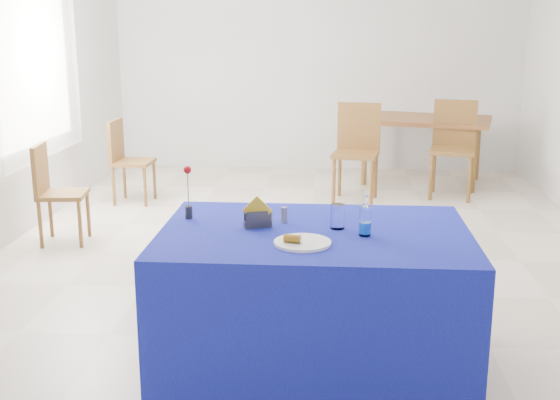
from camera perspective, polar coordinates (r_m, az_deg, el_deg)
The scene contains 18 objects.
floor at distance 5.61m, azimuth 2.16°, elevation -4.53°, with size 7.00×7.00×0.00m, color beige.
room_shell at distance 5.32m, azimuth 2.34°, elevation 13.62°, with size 7.00×7.00×7.00m.
window_pane at distance 6.67m, azimuth -19.59°, elevation 11.24°, with size 0.04×1.50×1.60m, color white.
curtain at distance 6.64m, azimuth -19.03°, elevation 11.28°, with size 0.04×1.75×1.85m, color white.
plate at distance 3.40m, azimuth 1.84°, elevation -3.49°, with size 0.28×0.28×0.01m, color white.
drinking_glass at distance 3.65m, azimuth 4.69°, elevation -1.34°, with size 0.07×0.07×0.13m, color white.
salt_shaker at distance 3.76m, azimuth 0.33°, elevation -1.21°, with size 0.03×0.03×0.09m, color slate.
pepper_shaker at distance 3.69m, azimuth -0.84°, elevation -1.50°, with size 0.03×0.03×0.09m, color slate.
blue_table at distance 3.76m, azimuth 2.77°, elevation -8.04°, with size 1.60×1.10×0.76m.
water_bottle at distance 3.55m, azimuth 6.92°, elevation -1.77°, with size 0.06×0.06×0.21m.
napkin_holder at distance 3.67m, azimuth -1.86°, elevation -1.47°, with size 0.16×0.10×0.17m.
rose_vase at distance 3.85m, azimuth -7.47°, elevation 0.46°, with size 0.04×0.04×0.29m.
oak_table at distance 8.22m, azimuth 11.56°, elevation 6.05°, with size 1.66×1.28×0.76m.
chair_bg_left at distance 7.31m, azimuth 6.28°, elevation 4.48°, with size 0.51×0.51×1.00m.
chair_bg_right at distance 7.66m, azimuth 13.92°, elevation 4.64°, with size 0.54×0.54×1.01m.
chair_win_a at distance 6.12m, azimuth -17.96°, elevation 1.05°, with size 0.42×0.42×0.84m.
chair_win_b at distance 7.33m, azimuth -12.44°, elevation 3.57°, with size 0.40×0.40×0.85m.
banana_pieces at distance 3.37m, azimuth 1.05°, elevation -3.15°, with size 0.09×0.06×0.04m.
Camera 1 is at (0.18, -5.31, 1.80)m, focal length 45.00 mm.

